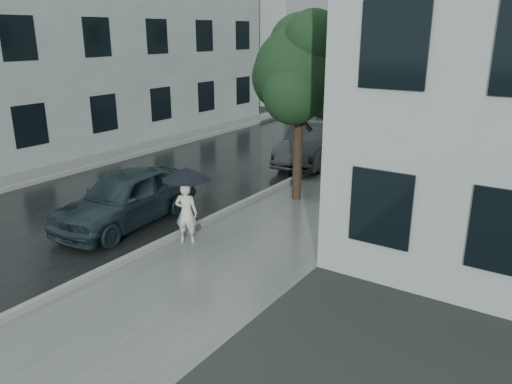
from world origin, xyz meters
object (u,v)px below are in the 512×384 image
Objects in this scene: pedestrian at (186,213)px; car_near at (126,197)px; lamp_post at (374,86)px; street_tree at (301,71)px; car_far at (313,143)px.

car_near is at bearing -25.06° from pedestrian.
lamp_post is 1.11× the size of car_near.
street_tree is 1.15× the size of lamp_post.
street_tree is at bearing -121.43° from pedestrian.
lamp_post is 11.86m from car_near.
pedestrian is 0.27× the size of street_tree.
pedestrian is at bearing -5.28° from car_near.
car_far is at bearing -114.01° from lamp_post.
car_far reaches higher than car_near.
lamp_post is (-0.51, 7.15, -1.05)m from street_tree.
car_near is at bearing -105.59° from car_far.
lamp_post reaches higher than car_far.
street_tree is (0.60, 4.39, 3.02)m from pedestrian.
pedestrian is at bearing -91.37° from car_far.
car_far is (1.09, 8.37, 0.04)m from car_near.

